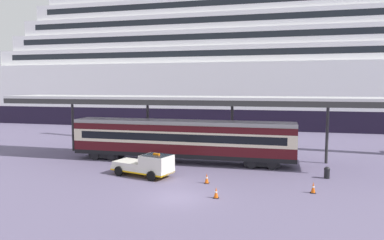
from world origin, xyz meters
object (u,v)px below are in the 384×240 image
(train_carriage, at_px, (181,139))
(traffic_cone_near, at_px, (216,193))
(cruise_ship, at_px, (320,53))
(service_truck, at_px, (147,165))
(traffic_cone_far, at_px, (313,188))
(traffic_cone_mid, at_px, (207,178))
(quay_bollard, at_px, (327,172))

(train_carriage, bearing_deg, traffic_cone_near, -62.60)
(cruise_ship, distance_m, service_truck, 53.56)
(service_truck, distance_m, traffic_cone_far, 12.98)
(traffic_cone_near, bearing_deg, train_carriage, 117.40)
(cruise_ship, xyz_separation_m, traffic_cone_far, (-5.09, -50.21, -13.74))
(traffic_cone_near, bearing_deg, traffic_cone_far, 23.32)
(train_carriage, relative_size, traffic_cone_mid, 28.03)
(cruise_ship, xyz_separation_m, train_carriage, (-16.78, -42.68, -11.82))
(cruise_ship, relative_size, traffic_cone_near, 184.09)
(cruise_ship, bearing_deg, train_carriage, -111.47)
(service_truck, relative_size, traffic_cone_near, 7.46)
(train_carriage, bearing_deg, quay_bollard, -13.19)
(cruise_ship, bearing_deg, service_truck, -110.25)
(traffic_cone_mid, distance_m, quay_bollard, 9.90)
(train_carriage, xyz_separation_m, traffic_cone_near, (5.33, -10.27, -1.94))
(traffic_cone_near, bearing_deg, traffic_cone_mid, 111.56)
(traffic_cone_far, bearing_deg, train_carriage, 147.22)
(traffic_cone_mid, relative_size, traffic_cone_far, 0.99)
(train_carriage, distance_m, traffic_cone_near, 11.73)
(traffic_cone_far, bearing_deg, cruise_ship, 84.21)
(service_truck, distance_m, traffic_cone_mid, 5.29)
(cruise_ship, relative_size, traffic_cone_far, 173.74)
(train_carriage, distance_m, service_truck, 6.29)
(cruise_ship, relative_size, train_carriage, 6.29)
(cruise_ship, height_order, traffic_cone_near, cruise_ship)
(traffic_cone_far, xyz_separation_m, quay_bollard, (1.43, 4.46, 0.13))
(traffic_cone_far, relative_size, quay_bollard, 0.82)
(cruise_ship, xyz_separation_m, quay_bollard, (-3.66, -45.75, -13.61))
(traffic_cone_mid, distance_m, traffic_cone_far, 7.73)
(train_carriage, bearing_deg, traffic_cone_mid, -59.95)
(service_truck, distance_m, quay_bollard, 14.62)
(cruise_ship, distance_m, traffic_cone_far, 52.30)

